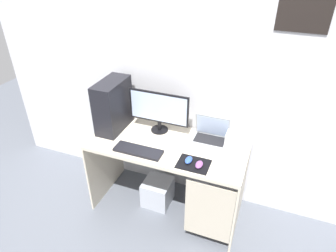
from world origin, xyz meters
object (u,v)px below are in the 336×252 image
object	(u,v)px
pc_tower	(113,105)
mouse_left	(189,160)
monitor	(159,110)
subwoofer	(158,192)
keyboard	(138,151)
laptop	(210,136)
projector	(237,141)
mouse_right	(199,165)

from	to	relation	value
pc_tower	mouse_left	distance (m)	0.88
pc_tower	monitor	size ratio (longest dim) A/B	0.84
monitor	subwoofer	size ratio (longest dim) A/B	2.10
keyboard	subwoofer	world-z (taller)	keyboard
laptop	keyboard	world-z (taller)	laptop
subwoofer	laptop	bearing A→B (deg)	21.28
monitor	projector	size ratio (longest dim) A/B	2.83
mouse_left	mouse_right	distance (m)	0.10
projector	subwoofer	size ratio (longest dim) A/B	0.74
mouse_left	subwoofer	size ratio (longest dim) A/B	0.36
subwoofer	mouse_left	bearing A→B (deg)	-28.19
pc_tower	projector	world-z (taller)	pc_tower
mouse_left	keyboard	bearing A→B (deg)	-177.41
projector	mouse_right	distance (m)	0.45
monitor	pc_tower	bearing A→B (deg)	-166.56
mouse_right	laptop	bearing A→B (deg)	91.78
subwoofer	projector	bearing A→B (deg)	13.21
pc_tower	mouse_right	xyz separation A→B (m)	(0.91, -0.28, -0.22)
projector	subwoofer	xyz separation A→B (m)	(-0.69, -0.16, -0.70)
pc_tower	subwoofer	bearing A→B (deg)	-6.91
keyboard	mouse_right	bearing A→B (deg)	-0.53
mouse_left	mouse_right	size ratio (longest dim) A/B	1.00
keyboard	subwoofer	bearing A→B (deg)	71.10
monitor	laptop	world-z (taller)	monitor
keyboard	pc_tower	bearing A→B (deg)	144.20
keyboard	laptop	bearing A→B (deg)	36.80
mouse_right	monitor	bearing A→B (deg)	142.97
mouse_left	subwoofer	bearing A→B (deg)	151.81
laptop	projector	world-z (taller)	laptop
projector	subwoofer	distance (m)	1.00
keyboard	mouse_left	distance (m)	0.44
mouse_right	keyboard	bearing A→B (deg)	179.47
laptop	projector	distance (m)	0.24
pc_tower	mouse_right	distance (m)	0.98
subwoofer	monitor	bearing A→B (deg)	103.04
pc_tower	projector	bearing A→B (deg)	5.39
monitor	mouse_left	bearing A→B (deg)	-41.03
pc_tower	keyboard	world-z (taller)	pc_tower
monitor	laptop	size ratio (longest dim) A/B	1.83
monitor	laptop	distance (m)	0.52
pc_tower	subwoofer	size ratio (longest dim) A/B	1.77
monitor	subwoofer	xyz separation A→B (m)	(0.04, -0.15, -0.86)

